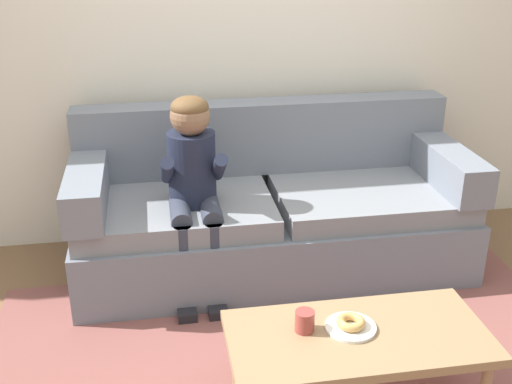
% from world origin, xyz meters
% --- Properties ---
extents(ground, '(10.00, 10.00, 0.00)m').
position_xyz_m(ground, '(0.00, 0.00, 0.00)').
color(ground, brown).
extents(wall_back, '(8.00, 0.10, 2.80)m').
position_xyz_m(wall_back, '(0.00, 1.40, 1.40)').
color(wall_back, silver).
rests_on(wall_back, ground).
extents(area_rug, '(2.93, 2.04, 0.01)m').
position_xyz_m(area_rug, '(0.00, -0.25, 0.01)').
color(area_rug, brown).
rests_on(area_rug, ground).
extents(couch, '(2.26, 0.90, 0.94)m').
position_xyz_m(couch, '(0.06, 0.85, 0.34)').
color(couch, slate).
rests_on(couch, ground).
extents(coffee_table, '(1.06, 0.52, 0.40)m').
position_xyz_m(coffee_table, '(0.17, -0.47, 0.35)').
color(coffee_table, '#937551').
rests_on(coffee_table, ground).
extents(person_child, '(0.34, 0.58, 1.10)m').
position_xyz_m(person_child, '(-0.40, 0.64, 0.67)').
color(person_child, '#1E2338').
rests_on(person_child, ground).
extents(plate, '(0.21, 0.21, 0.01)m').
position_xyz_m(plate, '(0.15, -0.43, 0.40)').
color(plate, white).
rests_on(plate, coffee_table).
extents(donut, '(0.17, 0.17, 0.04)m').
position_xyz_m(donut, '(0.15, -0.43, 0.43)').
color(donut, tan).
rests_on(donut, plate).
extents(mug, '(0.08, 0.08, 0.09)m').
position_xyz_m(mug, '(-0.04, -0.41, 0.44)').
color(mug, '#993D38').
rests_on(mug, coffee_table).
extents(toy_controller, '(0.23, 0.09, 0.05)m').
position_xyz_m(toy_controller, '(0.62, -0.02, 0.03)').
color(toy_controller, blue).
rests_on(toy_controller, ground).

